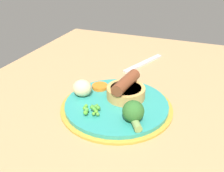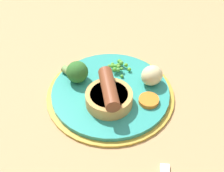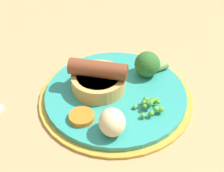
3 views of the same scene
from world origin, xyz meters
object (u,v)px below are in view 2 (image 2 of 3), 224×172
(pea_pile, at_px, (119,66))
(broccoli_floret_near, at_px, (77,72))
(carrot_slice_1, at_px, (149,100))
(sausage_pudding, at_px, (109,96))
(potato_chunk_1, at_px, (152,76))
(dinner_plate, at_px, (111,95))

(pea_pile, height_order, broccoli_floret_near, broccoli_floret_near)
(broccoli_floret_near, bearing_deg, carrot_slice_1, 17.25)
(sausage_pudding, xyz_separation_m, carrot_slice_1, (0.02, 0.07, -0.02))
(pea_pile, distance_m, carrot_slice_1, 0.11)
(potato_chunk_1, distance_m, carrot_slice_1, 0.06)
(sausage_pudding, height_order, carrot_slice_1, sausage_pudding)
(dinner_plate, bearing_deg, sausage_pudding, -23.63)
(broccoli_floret_near, height_order, potato_chunk_1, broccoli_floret_near)
(sausage_pudding, bearing_deg, carrot_slice_1, 83.48)
(sausage_pudding, bearing_deg, dinner_plate, 163.87)
(dinner_plate, xyz_separation_m, carrot_slice_1, (0.05, 0.06, 0.01))
(dinner_plate, relative_size, carrot_slice_1, 6.48)
(sausage_pudding, bearing_deg, broccoli_floret_near, -144.58)
(carrot_slice_1, bearing_deg, sausage_pudding, -104.01)
(potato_chunk_1, bearing_deg, pea_pile, -138.45)
(pea_pile, bearing_deg, carrot_slice_1, 14.53)
(pea_pile, xyz_separation_m, broccoli_floret_near, (0.00, -0.09, 0.01))
(potato_chunk_1, bearing_deg, broccoli_floret_near, -110.44)
(dinner_plate, bearing_deg, pea_pile, 149.89)
(sausage_pudding, xyz_separation_m, pea_pile, (-0.09, 0.05, -0.01))
(broccoli_floret_near, height_order, carrot_slice_1, broccoli_floret_near)
(dinner_plate, xyz_separation_m, sausage_pudding, (0.03, -0.01, 0.03))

